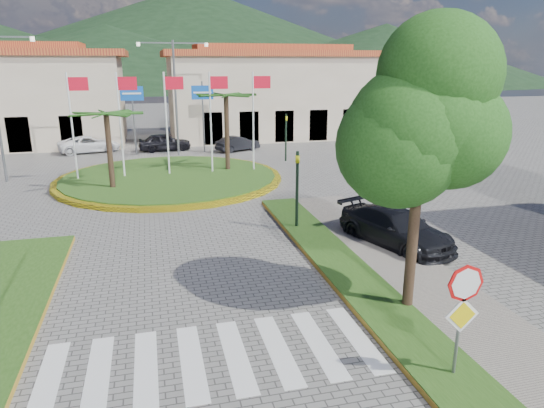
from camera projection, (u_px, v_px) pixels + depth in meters
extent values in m
cube|color=gray|center=(497.00, 369.00, 10.50)|extent=(4.00, 28.00, 0.15)
cube|color=#254B15|center=(449.00, 376.00, 10.21)|extent=(1.60, 28.00, 0.18)
cube|color=silver|center=(210.00, 359.00, 10.96)|extent=(8.00, 3.00, 0.01)
cylinder|color=yellow|center=(170.00, 178.00, 27.69)|extent=(12.70, 12.70, 0.24)
cylinder|color=#254B15|center=(170.00, 178.00, 27.68)|extent=(12.00, 12.00, 0.30)
cylinder|color=black|center=(110.00, 154.00, 24.59)|extent=(0.28, 0.28, 4.05)
cylinder|color=black|center=(227.00, 135.00, 28.83)|extent=(0.28, 0.28, 4.68)
cylinder|color=silver|center=(72.00, 130.00, 26.17)|extent=(0.10, 0.10, 6.00)
cube|color=red|center=(78.00, 84.00, 25.64)|extent=(1.00, 0.03, 0.70)
cylinder|color=silver|center=(121.00, 128.00, 26.76)|extent=(0.10, 0.10, 6.00)
cube|color=red|center=(127.00, 83.00, 26.22)|extent=(1.00, 0.03, 0.70)
cylinder|color=silver|center=(167.00, 127.00, 27.35)|extent=(0.10, 0.10, 6.00)
cube|color=red|center=(174.00, 83.00, 26.81)|extent=(1.00, 0.03, 0.70)
cylinder|color=silver|center=(211.00, 126.00, 27.94)|extent=(0.10, 0.10, 6.00)
cube|color=red|center=(219.00, 83.00, 27.40)|extent=(1.00, 0.03, 0.70)
cylinder|color=silver|center=(253.00, 124.00, 28.53)|extent=(0.10, 0.10, 6.00)
cube|color=red|center=(262.00, 82.00, 27.99)|extent=(1.00, 0.03, 0.70)
cylinder|color=slate|center=(459.00, 327.00, 9.91)|extent=(0.07, 0.07, 2.50)
cylinder|color=red|center=(466.00, 283.00, 9.58)|extent=(0.80, 0.03, 0.80)
cube|color=yellow|center=(462.00, 315.00, 9.77)|extent=(0.78, 0.03, 0.78)
cylinder|color=black|center=(413.00, 233.00, 12.58)|extent=(0.28, 0.28, 4.40)
ellipsoid|color=#1C4813|center=(423.00, 116.00, 11.74)|extent=(3.60, 3.60, 3.20)
cylinder|color=black|center=(297.00, 192.00, 19.03)|extent=(0.12, 0.12, 3.20)
imported|color=yellow|center=(297.00, 167.00, 18.75)|extent=(0.15, 0.18, 0.90)
cylinder|color=black|center=(286.00, 138.00, 32.89)|extent=(0.12, 0.12, 3.20)
imported|color=yellow|center=(286.00, 123.00, 32.61)|extent=(0.18, 0.15, 0.90)
cylinder|color=slate|center=(134.00, 119.00, 34.91)|extent=(0.12, 0.12, 5.20)
cube|color=blue|center=(132.00, 93.00, 34.35)|extent=(1.60, 0.05, 1.00)
cylinder|color=slate|center=(203.00, 117.00, 36.08)|extent=(0.12, 0.12, 5.20)
cube|color=blue|center=(202.00, 92.00, 35.53)|extent=(1.60, 0.05, 1.00)
cylinder|color=slate|center=(176.00, 99.00, 34.29)|extent=(0.16, 0.16, 8.00)
cube|color=slate|center=(155.00, 43.00, 32.95)|extent=(2.40, 0.08, 0.08)
cube|color=slate|center=(190.00, 43.00, 33.52)|extent=(2.40, 0.08, 0.08)
cube|color=slate|center=(9.00, 37.00, 25.57)|extent=(2.40, 0.08, 0.08)
cube|color=#BDAA8F|center=(271.00, 97.00, 44.00)|extent=(18.00, 9.00, 7.00)
cube|color=maroon|center=(271.00, 54.00, 42.96)|extent=(19.08, 9.54, 0.50)
cube|color=maroon|center=(271.00, 48.00, 42.82)|extent=(13.50, 4.95, 0.60)
cone|color=black|center=(194.00, 36.00, 155.56)|extent=(180.00, 180.00, 30.00)
cone|color=black|center=(385.00, 55.00, 146.91)|extent=(120.00, 120.00, 18.00)
cone|color=black|center=(108.00, 57.00, 123.69)|extent=(110.00, 110.00, 16.00)
imported|color=white|center=(89.00, 144.00, 36.36)|extent=(4.82, 3.16, 1.23)
imported|color=black|center=(165.00, 142.00, 37.06)|extent=(4.03, 1.91, 1.33)
imported|color=black|center=(238.00, 144.00, 36.99)|extent=(3.62, 2.48, 1.13)
imported|color=black|center=(396.00, 228.00, 17.64)|extent=(3.37, 5.08, 1.37)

